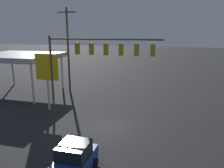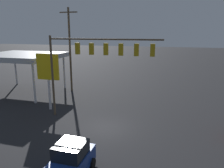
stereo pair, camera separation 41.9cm
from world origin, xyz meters
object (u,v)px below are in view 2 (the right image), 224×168
object	(u,v)px
hatchback_crossing	(70,162)
price_sign	(48,70)
traffic_signal_assembly	(96,55)
utility_pole	(70,48)

from	to	relation	value
hatchback_crossing	price_sign	bearing A→B (deg)	-143.20
traffic_signal_assembly	hatchback_crossing	bearing A→B (deg)	99.03
traffic_signal_assembly	price_sign	xyz separation A→B (m)	(5.60, -1.18, -1.75)
utility_pole	price_sign	size ratio (longest dim) A/B	1.88
traffic_signal_assembly	price_sign	world-z (taller)	traffic_signal_assembly
utility_pole	price_sign	bearing A→B (deg)	98.75
traffic_signal_assembly	hatchback_crossing	world-z (taller)	traffic_signal_assembly
hatchback_crossing	traffic_signal_assembly	bearing A→B (deg)	-170.49
utility_pole	hatchback_crossing	world-z (taller)	utility_pole
utility_pole	hatchback_crossing	distance (m)	19.09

